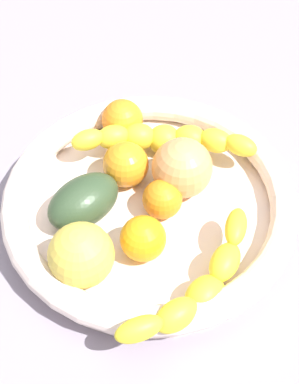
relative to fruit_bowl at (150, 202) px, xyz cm
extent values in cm
cube|color=gray|center=(0.00, 0.00, -4.08)|extent=(120.00, 120.00, 3.00)
cylinder|color=beige|center=(0.00, 0.00, -1.77)|extent=(34.53, 34.53, 1.63)
torus|color=beige|center=(0.00, 0.00, 0.74)|extent=(36.90, 36.90, 3.39)
ellipsoid|color=yellow|center=(17.45, 6.79, 3.11)|extent=(5.51, 5.44, 2.52)
ellipsoid|color=yellow|center=(13.98, 9.41, 2.05)|extent=(6.13, 5.39, 3.19)
ellipsoid|color=yellow|center=(9.99, 11.14, 0.98)|extent=(6.11, 5.20, 3.87)
ellipsoid|color=yellow|center=(5.70, 11.86, 2.05)|extent=(5.38, 3.44, 3.19)
ellipsoid|color=yellow|center=(1.37, 11.55, 3.11)|extent=(5.62, 3.47, 2.52)
ellipsoid|color=yellow|center=(-11.28, 7.90, 3.06)|extent=(3.15, 4.71, 2.72)
ellipsoid|color=yellow|center=(-11.36, 4.44, 2.42)|extent=(3.46, 4.63, 3.20)
ellipsoid|color=yellow|center=(-10.88, 1.01, 1.78)|extent=(4.57, 5.15, 3.69)
ellipsoid|color=yellow|center=(-9.87, -2.30, 1.14)|extent=(5.53, 5.68, 4.18)
ellipsoid|color=yellow|center=(-8.34, -5.40, 1.78)|extent=(5.45, 5.72, 3.69)
ellipsoid|color=yellow|center=(-6.34, -8.22, 2.42)|extent=(5.31, 5.47, 3.20)
ellipsoid|color=yellow|center=(-3.92, -10.69, 3.06)|extent=(5.14, 4.97, 2.72)
sphere|color=orange|center=(-10.29, -8.81, 1.92)|extent=(5.73, 5.73, 5.73)
sphere|color=orange|center=(-2.90, -4.69, 2.04)|extent=(5.98, 5.98, 5.98)
sphere|color=orange|center=(0.47, 1.73, 1.55)|extent=(5.00, 5.00, 5.00)
sphere|color=orange|center=(6.46, 2.12, 1.79)|extent=(5.48, 5.48, 5.48)
ellipsoid|color=#30452B|center=(4.51, -6.82, 1.83)|extent=(11.51, 9.71, 5.56)
sphere|color=#E6C548|center=(11.97, -2.91, 2.82)|extent=(7.54, 7.54, 7.54)
sphere|color=#EA9959|center=(-4.60, 2.42, 2.92)|extent=(7.75, 7.75, 7.75)
camera|label=1|loc=(39.64, 18.04, 55.31)|focal=52.26mm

